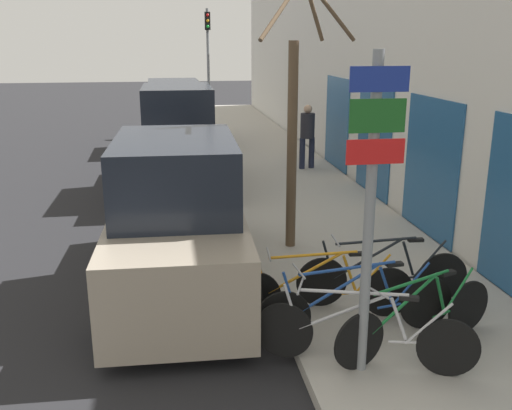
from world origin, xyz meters
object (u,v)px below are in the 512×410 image
(bicycle_2, at_px, (357,306))
(parked_car_2, at_px, (175,118))
(signpost, at_px, (371,202))
(bicycle_3, at_px, (322,290))
(bicycle_4, at_px, (383,275))
(street_tree, at_px, (294,124))
(parked_car_1, at_px, (179,145))
(traffic_light, at_px, (208,54))
(bicycle_0, at_px, (364,334))
(parked_car_0, at_px, (178,223))
(pedestrian_near, at_px, (307,132))
(bicycle_1, at_px, (417,318))

(bicycle_2, relative_size, parked_car_2, 0.53)
(signpost, relative_size, bicycle_3, 1.42)
(bicycle_4, bearing_deg, street_tree, 19.59)
(signpost, bearing_deg, parked_car_1, 101.29)
(parked_car_2, xyz_separation_m, traffic_light, (1.38, 2.98, 2.00))
(bicycle_2, height_order, parked_car_2, parked_car_2)
(bicycle_0, height_order, traffic_light, traffic_light)
(parked_car_0, relative_size, pedestrian_near, 2.77)
(signpost, distance_m, parked_car_1, 8.63)
(signpost, bearing_deg, street_tree, 88.60)
(pedestrian_near, bearing_deg, bicycle_2, -116.98)
(bicycle_1, bearing_deg, signpost, 91.90)
(parked_car_2, bearing_deg, parked_car_1, -91.32)
(traffic_light, bearing_deg, bicycle_2, -88.40)
(bicycle_3, bearing_deg, bicycle_4, -66.87)
(bicycle_1, height_order, street_tree, street_tree)
(bicycle_4, bearing_deg, parked_car_2, 14.30)
(parked_car_2, bearing_deg, bicycle_0, -84.30)
(traffic_light, bearing_deg, parked_car_1, -99.18)
(bicycle_1, bearing_deg, parked_car_0, 27.14)
(bicycle_0, bearing_deg, bicycle_1, -49.24)
(bicycle_1, relative_size, bicycle_4, 0.94)
(bicycle_4, height_order, parked_car_0, parked_car_0)
(bicycle_0, height_order, pedestrian_near, pedestrian_near)
(parked_car_2, relative_size, street_tree, 0.99)
(traffic_light, bearing_deg, pedestrian_near, -73.86)
(bicycle_0, bearing_deg, traffic_light, 22.30)
(bicycle_0, bearing_deg, street_tree, 20.25)
(signpost, relative_size, bicycle_0, 1.49)
(bicycle_3, height_order, parked_car_0, parked_car_0)
(bicycle_2, bearing_deg, parked_car_0, 40.70)
(bicycle_2, distance_m, bicycle_3, 0.57)
(signpost, distance_m, traffic_light, 17.02)
(signpost, bearing_deg, bicycle_1, 22.44)
(bicycle_1, relative_size, traffic_light, 0.48)
(signpost, height_order, bicycle_1, signpost)
(pedestrian_near, distance_m, street_tree, 6.24)
(bicycle_2, bearing_deg, bicycle_1, -126.57)
(parked_car_2, height_order, street_tree, street_tree)
(signpost, distance_m, parked_car_2, 14.14)
(bicycle_4, bearing_deg, parked_car_1, 22.77)
(parked_car_1, xyz_separation_m, parked_car_2, (0.00, 5.59, -0.09))
(bicycle_3, xyz_separation_m, pedestrian_near, (1.91, 8.59, 0.61))
(bicycle_1, height_order, parked_car_2, parked_car_2)
(bicycle_4, bearing_deg, bicycle_2, 145.20)
(bicycle_3, distance_m, street_tree, 3.16)
(bicycle_0, xyz_separation_m, traffic_light, (-0.33, 16.93, 2.50))
(bicycle_3, bearing_deg, traffic_light, 4.85)
(bicycle_1, distance_m, bicycle_2, 0.69)
(parked_car_0, distance_m, pedestrian_near, 7.97)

